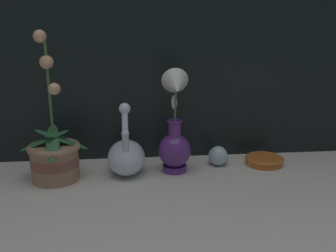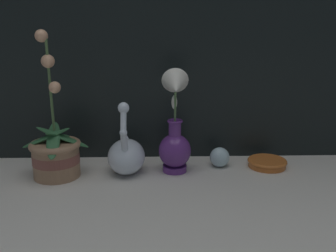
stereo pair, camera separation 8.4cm
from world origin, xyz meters
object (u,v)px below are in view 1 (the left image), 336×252
object	(u,v)px
swan_figurine	(126,155)
glass_sphere	(218,156)
amber_dish	(264,160)
blue_vase	(175,134)
orchid_potted_plant	(54,154)

from	to	relation	value
swan_figurine	glass_sphere	xyz separation A→B (m)	(0.30, 0.04, -0.03)
glass_sphere	amber_dish	bearing A→B (deg)	-2.57
amber_dish	blue_vase	bearing A→B (deg)	-173.11
glass_sphere	amber_dish	size ratio (longest dim) A/B	0.51
glass_sphere	amber_dish	world-z (taller)	glass_sphere
blue_vase	glass_sphere	distance (m)	0.18
orchid_potted_plant	glass_sphere	size ratio (longest dim) A/B	6.84
blue_vase	glass_sphere	world-z (taller)	blue_vase
orchid_potted_plant	swan_figurine	size ratio (longest dim) A/B	1.86
amber_dish	glass_sphere	bearing A→B (deg)	177.43
swan_figurine	amber_dish	size ratio (longest dim) A/B	1.86
orchid_potted_plant	glass_sphere	bearing A→B (deg)	7.50
blue_vase	amber_dish	bearing A→B (deg)	6.89
blue_vase	amber_dish	world-z (taller)	blue_vase
swan_figurine	glass_sphere	bearing A→B (deg)	7.89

